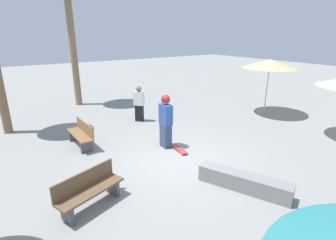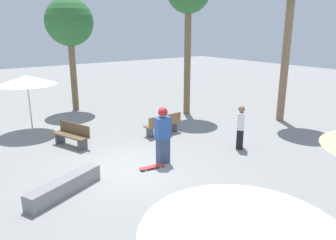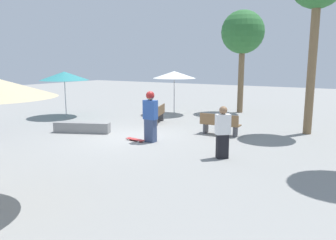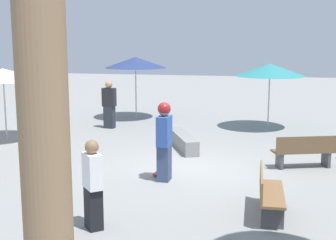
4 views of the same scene
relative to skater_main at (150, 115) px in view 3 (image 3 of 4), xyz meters
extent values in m
plane|color=gray|center=(0.27, 0.99, -1.00)|extent=(60.00, 60.00, 0.00)
cube|color=#38476B|center=(0.00, 0.00, -0.58)|extent=(0.28, 0.39, 0.83)
cube|color=#2D519E|center=(0.00, 0.00, 0.18)|extent=(0.29, 0.50, 0.69)
sphere|color=tan|center=(0.00, 0.00, 0.66)|extent=(0.27, 0.27, 0.27)
sphere|color=maroon|center=(0.00, 0.00, 0.70)|extent=(0.30, 0.30, 0.30)
cube|color=red|center=(-0.19, 0.56, -0.93)|extent=(0.31, 0.82, 0.02)
cylinder|color=silver|center=(-0.24, 0.82, -0.97)|extent=(0.04, 0.06, 0.05)
cylinder|color=silver|center=(-0.07, 0.79, -0.97)|extent=(0.04, 0.06, 0.05)
cylinder|color=silver|center=(-0.30, 0.33, -0.97)|extent=(0.04, 0.06, 0.05)
cylinder|color=silver|center=(-0.13, 0.30, -0.97)|extent=(0.04, 0.06, 0.05)
cube|color=gray|center=(-0.16, 3.30, -0.78)|extent=(1.30, 2.27, 0.43)
cube|color=#47474C|center=(2.42, -1.08, -0.80)|extent=(0.40, 0.09, 0.40)
cube|color=#47474C|center=(2.46, -2.33, -0.80)|extent=(0.40, 0.09, 0.40)
cube|color=olive|center=(2.44, -1.70, -0.57)|extent=(0.49, 1.61, 0.05)
cube|color=olive|center=(2.24, -1.71, -0.35)|extent=(0.09, 1.60, 0.40)
cube|color=#47474C|center=(2.65, 1.65, -0.80)|extent=(0.21, 0.40, 0.40)
cube|color=#47474C|center=(3.83, 2.06, -0.80)|extent=(0.21, 0.40, 0.40)
cube|color=brown|center=(3.24, 1.86, -0.57)|extent=(1.66, 0.94, 0.05)
cube|color=brown|center=(3.30, 1.67, -0.35)|extent=(1.52, 0.56, 0.40)
cylinder|color=#B7B7BC|center=(2.32, 7.01, 0.12)|extent=(0.05, 0.05, 2.22)
cone|color=teal|center=(2.32, 7.01, 1.16)|extent=(2.53, 2.53, 0.45)
cylinder|color=#B7B7BC|center=(6.02, 2.51, 0.13)|extent=(0.05, 0.05, 2.25)
cone|color=white|center=(6.02, 2.51, 1.19)|extent=(2.36, 2.36, 0.38)
cylinder|color=brown|center=(8.58, -0.40, 1.08)|extent=(0.33, 0.33, 4.16)
sphere|color=#2D6B33|center=(8.58, -0.40, 3.52)|extent=(2.39, 2.39, 2.39)
cylinder|color=brown|center=(4.44, -4.65, 1.79)|extent=(0.33, 0.33, 5.58)
cube|color=black|center=(-0.58, -3.00, -0.63)|extent=(0.40, 0.41, 0.74)
cube|color=white|center=(-0.58, -3.00, 0.04)|extent=(0.46, 0.48, 0.61)
sphere|color=#8C6647|center=(-0.58, -3.00, 0.47)|extent=(0.24, 0.24, 0.24)
camera|label=1|loc=(4.63, 6.99, 2.79)|focal=28.00mm
camera|label=2|loc=(-8.06, 5.74, 3.24)|focal=35.00mm
camera|label=3|loc=(-9.59, -6.56, 1.86)|focal=35.00mm
camera|label=4|loc=(2.32, -10.27, 2.28)|focal=50.00mm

